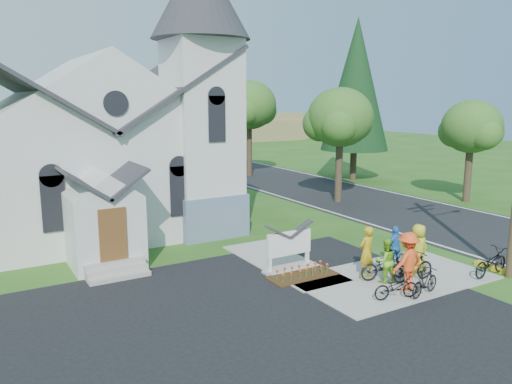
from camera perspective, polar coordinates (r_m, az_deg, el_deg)
ground at (r=17.55m, az=13.08°, el=-11.02°), size 120.00×120.00×0.00m
parking_lot at (r=12.42m, az=-5.48°, el=-20.40°), size 20.00×16.00×0.02m
road at (r=34.81m, az=8.07°, el=0.02°), size 8.00×90.00×0.02m
sidewalk at (r=18.87m, az=15.38°, el=-9.48°), size 7.00×4.00×0.05m
church at (r=24.91m, az=-16.86°, el=7.58°), size 12.35×12.00×13.00m
church_sign at (r=18.84m, az=3.79°, el=-5.93°), size 2.20×0.40×1.70m
flower_bed at (r=18.46m, az=5.35°, el=-9.56°), size 2.60×1.10×0.07m
tree_road_near at (r=30.97m, az=9.62°, el=8.35°), size 4.00×4.00×7.05m
tree_road_mid at (r=41.11m, az=-0.78°, el=9.85°), size 4.40×4.40×7.80m
tree_road_far at (r=33.39m, az=23.42°, el=6.80°), size 3.60×3.60×6.30m
conifer at (r=39.74m, az=11.37°, el=11.93°), size 5.20×5.20×12.40m
distant_hills at (r=69.72m, az=-18.39°, el=6.71°), size 61.00×10.00×5.60m
cyclist_0 at (r=18.38m, az=12.52°, el=-6.70°), size 0.75×0.55×1.89m
bike_0 at (r=18.47m, az=14.53°, el=-8.18°), size 1.98×1.12×0.98m
cyclist_1 at (r=18.12m, az=14.57°, el=-7.58°), size 0.89×0.77×1.57m
bike_1 at (r=17.42m, az=18.75°, el=-9.71°), size 1.58×0.73×0.91m
cyclist_2 at (r=19.56m, az=15.63°, el=-6.12°), size 0.99×0.44×1.66m
bike_2 at (r=16.88m, az=15.72°, el=-10.39°), size 1.62×0.92×0.81m
cyclist_3 at (r=17.61m, az=16.95°, el=-7.55°), size 1.31×0.80×1.98m
bike_3 at (r=18.54m, az=17.51°, el=-8.18°), size 1.77×0.67×1.04m
cyclist_4 at (r=19.39m, az=18.03°, el=-6.15°), size 0.96×0.68×1.83m
bike_4 at (r=20.14m, az=25.25°, el=-7.27°), size 1.97×0.83×1.01m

